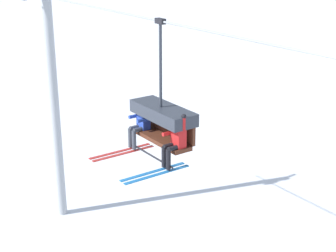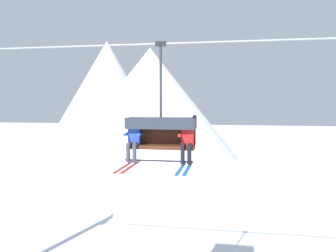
# 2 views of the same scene
# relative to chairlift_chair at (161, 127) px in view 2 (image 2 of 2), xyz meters

# --- Properties ---
(mountain_peak_west) EXTENTS (19.68, 19.68, 16.91)m
(mountain_peak_west) POSITION_rel_chairlift_chair_xyz_m (-16.50, 40.34, 1.77)
(mountain_peak_west) COLOR white
(mountain_peak_west) RESTS_ON ground_plane
(mountain_peak_central) EXTENTS (23.80, 23.80, 14.83)m
(mountain_peak_central) POSITION_rel_chairlift_chair_xyz_m (-8.44, 35.24, 0.73)
(mountain_peak_central) COLOR white
(mountain_peak_central) RESTS_ON ground_plane
(lift_cable) EXTENTS (19.67, 0.05, 0.05)m
(lift_cable) POSITION_rel_chairlift_chair_xyz_m (0.39, -0.07, 2.26)
(lift_cable) COLOR #9EA3A8
(chairlift_chair) EXTENTS (1.89, 0.74, 3.20)m
(chairlift_chair) POSITION_rel_chairlift_chair_xyz_m (0.00, 0.00, 0.00)
(chairlift_chair) COLOR #512819
(skier_blue) EXTENTS (0.46, 1.70, 1.23)m
(skier_blue) POSITION_rel_chairlift_chair_xyz_m (-0.74, -0.22, -0.32)
(skier_blue) COLOR #2847B7
(skier_red) EXTENTS (0.48, 1.70, 1.34)m
(skier_red) POSITION_rel_chairlift_chair_xyz_m (0.74, -0.21, -0.30)
(skier_red) COLOR red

